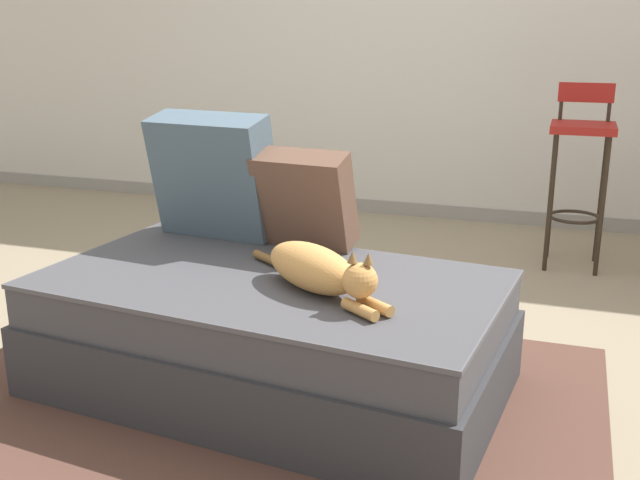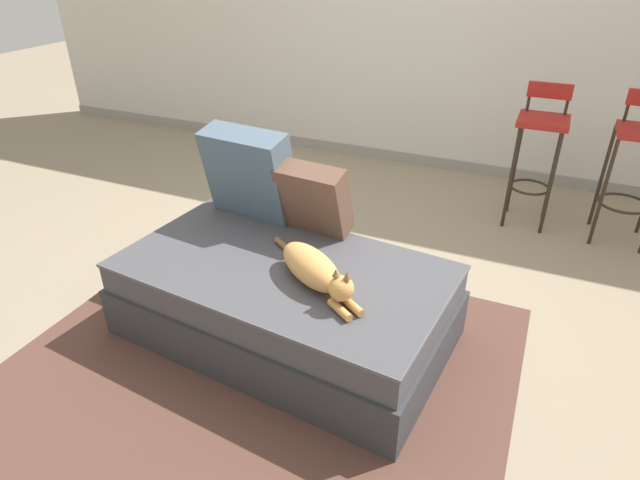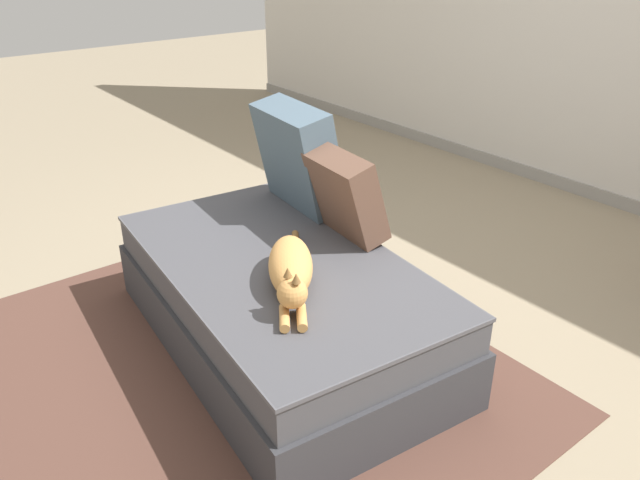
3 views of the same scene
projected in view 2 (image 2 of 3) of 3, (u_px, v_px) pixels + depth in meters
name	position (u px, v px, depth m)	size (l,w,h in m)	color
ground_plane	(317.00, 292.00, 3.10)	(16.00, 16.00, 0.00)	gray
wall_back_panel	(432.00, 8.00, 4.25)	(8.00, 0.10, 2.60)	silver
wall_baseboard_trim	(416.00, 159.00, 4.82)	(8.00, 0.02, 0.09)	gray
area_rug	(257.00, 369.00, 2.54)	(2.31, 2.02, 0.01)	brown
couch	(285.00, 299.00, 2.68)	(1.69, 1.08, 0.42)	#353539
throw_pillow_corner	(250.00, 173.00, 2.91)	(0.51, 0.32, 0.51)	#4C6070
throw_pillow_middle	(313.00, 198.00, 2.77)	(0.39, 0.27, 0.39)	brown
cat	(315.00, 269.00, 2.40)	(0.63, 0.49, 0.19)	tan
bar_stool_near_window	(539.00, 140.00, 3.58)	(0.32, 0.32, 0.96)	#2D2319
bar_stool_by_doorway	(638.00, 156.00, 3.38)	(0.33, 0.33, 0.97)	#2D2319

